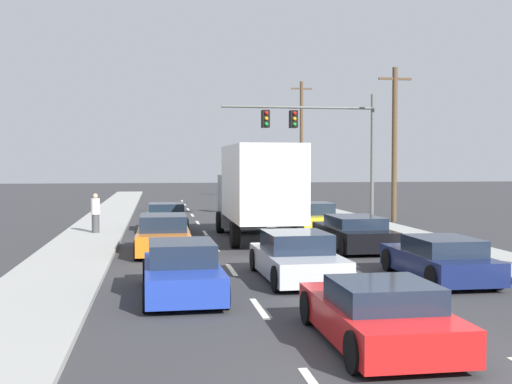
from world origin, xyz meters
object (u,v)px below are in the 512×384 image
object	(u,v)px
car_silver	(297,258)
car_yellow	(314,217)
box_truck	(257,188)
car_red	(378,315)
car_orange	(163,235)
utility_pole_far	(301,139)
traffic_signal_mast	(312,129)
car_green	(166,218)
car_black	(354,233)
car_blue	(182,271)
utility_pole_mid	(394,142)
pedestrian_mid_block	(95,213)
car_navy	(439,260)

from	to	relation	value
car_silver	car_yellow	bearing A→B (deg)	73.84
box_truck	car_red	world-z (taller)	box_truck
car_orange	utility_pole_far	distance (m)	33.05
car_silver	traffic_signal_mast	size ratio (longest dim) A/B	0.50
car_green	box_truck	distance (m)	5.89
car_red	car_black	size ratio (longest dim) A/B	0.87
car_blue	car_yellow	world-z (taller)	car_blue
car_silver	utility_pole_mid	size ratio (longest dim) A/B	0.52
car_yellow	utility_pole_mid	world-z (taller)	utility_pole_mid
car_black	utility_pole_mid	distance (m)	12.07
car_orange	utility_pole_far	size ratio (longest dim) A/B	0.43
car_orange	car_red	world-z (taller)	car_orange
car_yellow	pedestrian_mid_block	xyz separation A→B (m)	(-9.95, -1.38, 0.41)
car_yellow	car_navy	bearing A→B (deg)	-89.90
car_navy	utility_pole_far	world-z (taller)	utility_pole_far
car_navy	utility_pole_far	xyz separation A→B (m)	(4.76, 36.75, 4.60)
box_truck	car_silver	xyz separation A→B (m)	(-0.32, -8.61, -1.56)
car_blue	car_orange	bearing A→B (deg)	92.69
car_green	car_blue	world-z (taller)	car_green
pedestrian_mid_block	car_red	bearing A→B (deg)	-70.35
utility_pole_far	box_truck	bearing A→B (deg)	-106.54
car_green	traffic_signal_mast	distance (m)	10.31
car_yellow	box_truck	bearing A→B (deg)	-129.14
box_truck	traffic_signal_mast	bearing A→B (deg)	63.84
car_silver	car_yellow	size ratio (longest dim) A/B	1.03
car_green	car_red	distance (m)	19.53
car_red	traffic_signal_mast	world-z (taller)	traffic_signal_mast
car_blue	car_black	distance (m)	9.67
car_red	car_navy	size ratio (longest dim) A/B	0.97
car_green	utility_pole_far	bearing A→B (deg)	63.05
car_blue	car_silver	world-z (taller)	car_blue
car_red	pedestrian_mid_block	distance (m)	18.68
utility_pole_far	car_black	bearing A→B (deg)	-99.54
car_navy	pedestrian_mid_block	bearing A→B (deg)	129.61
car_yellow	utility_pole_mid	size ratio (longest dim) A/B	0.51
car_blue	car_yellow	size ratio (longest dim) A/B	1.03
box_truck	car_red	size ratio (longest dim) A/B	2.01
car_red	car_navy	world-z (taller)	car_navy
utility_pole_far	car_green	bearing A→B (deg)	-116.95
utility_pole_mid	car_black	bearing A→B (deg)	-118.25
pedestrian_mid_block	utility_pole_mid	bearing A→B (deg)	15.97
car_red	car_silver	bearing A→B (deg)	90.27
car_blue	box_truck	distance (m)	10.91
utility_pole_mid	utility_pole_far	xyz separation A→B (m)	(-0.32, 20.39, 0.93)
car_navy	car_silver	bearing A→B (deg)	169.87
box_truck	car_red	distance (m)	14.91
car_blue	car_navy	xyz separation A→B (m)	(6.83, 0.97, -0.03)
car_navy	pedestrian_mid_block	size ratio (longest dim) A/B	2.48
car_green	utility_pole_mid	distance (m)	12.84
utility_pole_mid	utility_pole_far	distance (m)	20.42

